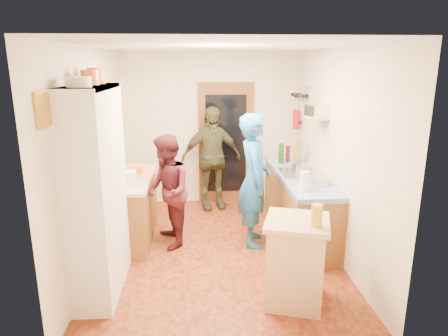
{
  "coord_description": "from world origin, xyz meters",
  "views": [
    {
      "loc": [
        -0.24,
        -4.85,
        2.41
      ],
      "look_at": [
        0.1,
        0.15,
        1.09
      ],
      "focal_mm": 32.0,
      "sensor_mm": 36.0,
      "label": 1
    }
  ],
  "objects": [
    {
      "name": "wall_left",
      "position": [
        -1.51,
        0.0,
        1.3
      ],
      "size": [
        0.02,
        4.0,
        2.6
      ],
      "primitive_type": "cube",
      "color": "silver",
      "rests_on": "ground"
    },
    {
      "name": "right_counter_top",
      "position": [
        1.2,
        0.5,
        0.87
      ],
      "size": [
        0.62,
        2.22,
        0.06
      ],
      "primitive_type": "cube",
      "color": "#0A2FB9",
      "rests_on": "right_counter_base"
    },
    {
      "name": "oil_jar",
      "position": [
        0.87,
        -1.4,
        1.02
      ],
      "size": [
        0.14,
        0.14,
        0.22
      ],
      "primitive_type": "cylinder",
      "rotation": [
        0.0,
        0.0,
        -0.29
      ],
      "color": "#AD9E2D",
      "rests_on": "island_top"
    },
    {
      "name": "door_glass",
      "position": [
        0.25,
        1.94,
        1.05
      ],
      "size": [
        0.7,
        0.02,
        1.7
      ],
      "primitive_type": "cube",
      "color": "black",
      "rests_on": "door_frame"
    },
    {
      "name": "hutch_body",
      "position": [
        -1.3,
        -0.8,
        1.1
      ],
      "size": [
        0.4,
        1.2,
        2.2
      ],
      "primitive_type": "cube",
      "color": "silver",
      "rests_on": "ground"
    },
    {
      "name": "pan_rail",
      "position": [
        1.46,
        1.52,
        2.05
      ],
      "size": [
        0.02,
        0.65,
        0.02
      ],
      "primitive_type": "cylinder",
      "rotation": [
        1.57,
        0.0,
        0.0
      ],
      "color": "silver",
      "rests_on": "wall_right"
    },
    {
      "name": "pot_on_hob",
      "position": [
        1.15,
        0.43,
        1.0
      ],
      "size": [
        0.18,
        0.18,
        0.12
      ],
      "primitive_type": "cylinder",
      "color": "silver",
      "rests_on": "hob"
    },
    {
      "name": "wall_right",
      "position": [
        1.51,
        0.0,
        1.3
      ],
      "size": [
        0.02,
        4.0,
        2.6
      ],
      "primitive_type": "cube",
      "color": "silver",
      "rests_on": "ground"
    },
    {
      "name": "ext_bracket",
      "position": [
        1.47,
        1.7,
        1.45
      ],
      "size": [
        0.06,
        0.1,
        0.04
      ],
      "primitive_type": "cube",
      "color": "black",
      "rests_on": "wall_right"
    },
    {
      "name": "orange_pot_a",
      "position": [
        -1.3,
        -0.7,
        2.27
      ],
      "size": [
        0.18,
        0.18,
        0.15
      ],
      "primitive_type": "cylinder",
      "color": "orange",
      "rests_on": "hutch_top_shelf"
    },
    {
      "name": "pan_hang_c",
      "position": [
        1.4,
        1.75,
        1.91
      ],
      "size": [
        0.17,
        0.17,
        0.05
      ],
      "primitive_type": "cylinder",
      "color": "black",
      "rests_on": "pan_rail"
    },
    {
      "name": "wall_front",
      "position": [
        0.0,
        -2.01,
        1.3
      ],
      "size": [
        3.0,
        0.02,
        2.6
      ],
      "primitive_type": "cube",
      "color": "silver",
      "rests_on": "ground"
    },
    {
      "name": "person_left",
      "position": [
        -0.64,
        0.25,
        0.76
      ],
      "size": [
        0.72,
        0.85,
        1.53
      ],
      "primitive_type": "imported",
      "rotation": [
        0.0,
        0.0,
        -1.36
      ],
      "color": "#44151D",
      "rests_on": "ground"
    },
    {
      "name": "right_counter_base",
      "position": [
        1.2,
        0.5,
        0.42
      ],
      "size": [
        0.6,
        2.2,
        0.84
      ],
      "primitive_type": "cube",
      "color": "brown",
      "rests_on": "ground"
    },
    {
      "name": "bottle_b",
      "position": [
        1.18,
        1.21,
        1.03
      ],
      "size": [
        0.08,
        0.08,
        0.26
      ],
      "primitive_type": "cylinder",
      "rotation": [
        0.0,
        0.0,
        -0.2
      ],
      "color": "#591419",
      "rests_on": "right_counter_top"
    },
    {
      "name": "picture_frame",
      "position": [
        -1.48,
        -1.55,
        2.05
      ],
      "size": [
        0.03,
        0.25,
        0.3
      ],
      "primitive_type": "cube",
      "color": "gold",
      "rests_on": "wall_left"
    },
    {
      "name": "ceiling",
      "position": [
        0.0,
        0.0,
        2.61
      ],
      "size": [
        3.0,
        4.0,
        0.02
      ],
      "primitive_type": "cube",
      "color": "silver",
      "rests_on": "ground"
    },
    {
      "name": "hob",
      "position": [
        1.2,
        0.4,
        0.92
      ],
      "size": [
        0.55,
        0.58,
        0.04
      ],
      "primitive_type": "cube",
      "color": "silver",
      "rests_on": "right_counter_top"
    },
    {
      "name": "chopping_board",
      "position": [
        -1.18,
        1.01,
        0.91
      ],
      "size": [
        0.33,
        0.26,
        0.02
      ],
      "primitive_type": "cube",
      "rotation": [
        0.0,
        0.0,
        -0.13
      ],
      "color": "tan",
      "rests_on": "left_counter_top"
    },
    {
      "name": "door_frame",
      "position": [
        0.25,
        1.97,
        1.05
      ],
      "size": [
        0.95,
        0.06,
        2.1
      ],
      "primitive_type": "cube",
      "color": "brown",
      "rests_on": "ground"
    },
    {
      "name": "cutting_board",
      "position": [
        0.7,
        -1.17,
        0.9
      ],
      "size": [
        0.42,
        0.37,
        0.02
      ],
      "primitive_type": "cube",
      "rotation": [
        0.0,
        0.0,
        -0.29
      ],
      "color": "white",
      "rests_on": "island_top"
    },
    {
      "name": "person_hob",
      "position": [
        0.53,
        0.18,
        0.9
      ],
      "size": [
        0.47,
        0.68,
        1.8
      ],
      "primitive_type": "imported",
      "rotation": [
        0.0,
        0.0,
        1.51
      ],
      "color": "#2366A6",
      "rests_on": "ground"
    },
    {
      "name": "orange_pot_b",
      "position": [
        -1.3,
        -0.45,
        2.28
      ],
      "size": [
        0.18,
        0.18,
        0.16
      ],
      "primitive_type": "cylinder",
      "color": "orange",
      "rests_on": "hutch_top_shelf"
    },
    {
      "name": "floor",
      "position": [
        0.0,
        0.0,
        -0.01
      ],
      "size": [
        3.0,
        4.0,
        0.02
      ],
      "primitive_type": "cube",
      "color": "brown",
      "rests_on": "ground"
    },
    {
      "name": "radio",
      "position": [
        1.37,
        0.45,
        1.79
      ],
      "size": [
        0.27,
        0.34,
        0.15
      ],
      "primitive_type": "cube",
      "rotation": [
        0.0,
        0.0,
        0.2
      ],
      "color": "silver",
      "rests_on": "wall_shelf"
    },
    {
      "name": "wall_shelf",
      "position": [
        1.37,
        0.45,
        1.7
      ],
      "size": [
        0.26,
        0.42,
        0.03
      ],
      "primitive_type": "cube",
      "color": "tan",
      "rests_on": "wall_right"
    },
    {
      "name": "pan_hang_a",
      "position": [
        1.4,
        1.35,
        1.92
      ],
      "size": [
        0.18,
        0.18,
        0.05
      ],
      "primitive_type": "cylinder",
      "color": "black",
      "rests_on": "pan_rail"
    },
    {
      "name": "mixing_bowl",
      "position": [
        1.3,
        -0.07,
        0.95
      ],
      "size": [
        0.28,
        0.28,
        0.09
      ],
      "primitive_type": "cylinder",
      "rotation": [
        0.0,
        0.0,
        0.16
      ],
      "color": "silver",
      "rests_on": "right_counter_top"
    },
    {
      "name": "paper_towel",
      "position": [
        1.05,
        -0.27,
        1.02
      ],
      "size": [
        0.13,
        0.13,
        0.24
      ],
      "primitive_type": "cylinder",
      "rotation": [
        0.0,
        0.0,
        0.27
      ],
      "color": "white",
      "rests_on": "right_counter_top"
    },
    {
      "name": "kettle",
      "position": [
        -1.25,
        0.31,
        0.98
      ],
      "size": [
        0.15,
        0.15,
        0.17
      ],
      "primitive_type": "cylinder",
      "rotation": [
        0.0,
        0.0,
        -0.04
      ],
      "color": "white",
      "rests_on": "left_counter_top"
    },
    {
      "name": "hutch_top_shelf",
      "position": [
        -1.3,
        -0.8,
        2.18
      ],
      "size": [
        0.4,
        1.14,
        0.04
      ],
      "primitive_type": "cube",
      "color": "silver",
      "rests_on": "hutch_body"
    },
    {
      "name": "wall_back",
      "position": [
        0.0,
        2.01,
        1.3
      ],
      "size": [
        3.0,
        0.02,
        2.6
      ],
      "primitive_type": "cube",
      "color": "silver",
      "rests_on": "ground"
    },
    {
      "name": "island_top",
      "position": [
        0.73,
        -1.23,
        0.89
      ],
      "size": [
        0.77,
        0.77,
        0.05
      ],
      "primitive_type": "cube",
      "rotation": [
        0.0,
        0.0,
        -0.29
      ],
      "color": "tan",
      "rests_on": "island_base"
    },
    {
      "name": "left_counter_top",
      "position": [
        -1.2,
        0.45,
        0.88
      ],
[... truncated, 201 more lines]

